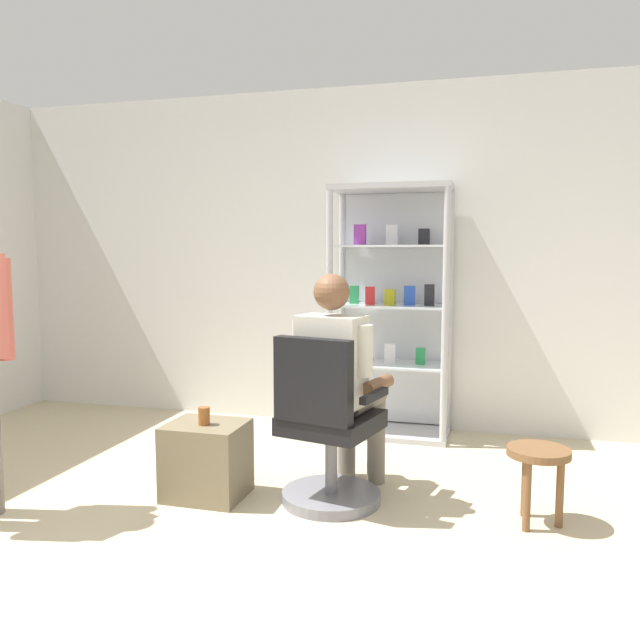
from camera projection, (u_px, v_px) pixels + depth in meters
name	position (u px, v px, depth m)	size (l,w,h in m)	color
ground_plane	(172.00, 623.00, 2.41)	(7.20, 7.20, 0.00)	#C6B793
back_wall	(348.00, 259.00, 5.14)	(6.00, 0.10, 2.70)	silver
display_cabinet_main	(392.00, 310.00, 4.85)	(0.90, 0.45, 1.90)	#B7B7BC
office_chair	(327.00, 436.00, 3.49)	(0.61, 0.58, 0.96)	slate
seated_shopkeeper	(340.00, 375.00, 3.60)	(0.55, 0.62, 1.29)	slate
storage_crate	(207.00, 460.00, 3.64)	(0.44, 0.37, 0.43)	#72664C
tea_glass	(204.00, 416.00, 3.58)	(0.07, 0.07, 0.10)	brown
wooden_stool	(538.00, 464.00, 3.25)	(0.32, 0.32, 0.41)	brown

